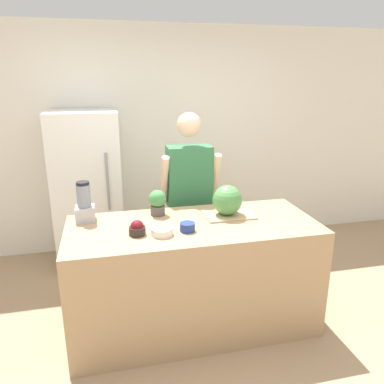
# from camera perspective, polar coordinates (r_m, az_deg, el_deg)

# --- Properties ---
(ground_plane) EXTENTS (14.00, 14.00, 0.00)m
(ground_plane) POSITION_cam_1_polar(r_m,az_deg,el_deg) (3.09, 2.14, -23.74)
(ground_plane) COLOR tan
(wall_back) EXTENTS (8.00, 0.06, 2.60)m
(wall_back) POSITION_cam_1_polar(r_m,az_deg,el_deg) (4.52, -4.99, 7.89)
(wall_back) COLOR white
(wall_back) RESTS_ON ground_plane
(counter_island) EXTENTS (1.97, 0.84, 0.91)m
(counter_island) POSITION_cam_1_polar(r_m,az_deg,el_deg) (3.16, 0.18, -12.56)
(counter_island) COLOR tan
(counter_island) RESTS_ON ground_plane
(refrigerator) EXTENTS (0.71, 0.67, 1.69)m
(refrigerator) POSITION_cam_1_polar(r_m,az_deg,el_deg) (4.22, -15.54, 0.32)
(refrigerator) COLOR white
(refrigerator) RESTS_ON ground_plane
(person) EXTENTS (0.56, 0.27, 1.72)m
(person) POSITION_cam_1_polar(r_m,az_deg,el_deg) (3.61, -0.41, -1.20)
(person) COLOR #333338
(person) RESTS_ON ground_plane
(cutting_board) EXTENTS (0.41, 0.29, 0.01)m
(cutting_board) POSITION_cam_1_polar(r_m,az_deg,el_deg) (3.15, 5.61, -3.45)
(cutting_board) COLOR tan
(cutting_board) RESTS_ON counter_island
(watermelon) EXTENTS (0.25, 0.25, 0.25)m
(watermelon) POSITION_cam_1_polar(r_m,az_deg,el_deg) (3.09, 5.40, -1.24)
(watermelon) COLOR #4C8C47
(watermelon) RESTS_ON cutting_board
(bowl_cherries) EXTENTS (0.12, 0.12, 0.11)m
(bowl_cherries) POSITION_cam_1_polar(r_m,az_deg,el_deg) (2.77, -8.36, -5.56)
(bowl_cherries) COLOR #2D231E
(bowl_cherries) RESTS_ON counter_island
(bowl_cream) EXTENTS (0.16, 0.16, 0.10)m
(bowl_cream) POSITION_cam_1_polar(r_m,az_deg,el_deg) (2.76, -4.59, -5.83)
(bowl_cream) COLOR white
(bowl_cream) RESTS_ON counter_island
(bowl_small_blue) EXTENTS (0.11, 0.11, 0.07)m
(bowl_small_blue) POSITION_cam_1_polar(r_m,az_deg,el_deg) (2.82, -0.71, -5.34)
(bowl_small_blue) COLOR navy
(bowl_small_blue) RESTS_ON counter_island
(blender) EXTENTS (0.15, 0.15, 0.33)m
(blender) POSITION_cam_1_polar(r_m,az_deg,el_deg) (3.10, -16.07, -1.90)
(blender) COLOR #B7B7BC
(blender) RESTS_ON counter_island
(potted_plant) EXTENTS (0.14, 0.14, 0.21)m
(potted_plant) POSITION_cam_1_polar(r_m,az_deg,el_deg) (3.12, -5.28, -1.52)
(potted_plant) COLOR #514C47
(potted_plant) RESTS_ON counter_island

